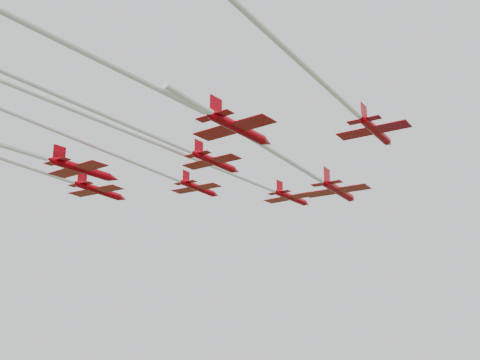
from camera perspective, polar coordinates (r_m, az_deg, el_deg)
The scene contains 8 objects.
jet_lead at distance 85.87m, azimuth -0.90°, elevation 0.67°, with size 11.81×62.39×2.54m.
jet_row2_left at distance 87.28m, azimuth -7.76°, elevation 0.77°, with size 8.19×45.42×2.43m.
jet_row2_right at distance 77.99m, azimuth 6.77°, elevation 0.56°, with size 9.47×46.07×2.82m.
jet_row3_left at distance 83.70m, azimuth -20.82°, elevation 1.67°, with size 9.03×63.39×2.70m.
jet_row3_mid at distance 63.15m, azimuth -13.12°, elevation 6.24°, with size 11.03×66.65×2.34m.
jet_row3_right at distance 61.59m, azimuth 9.29°, elevation 7.82°, with size 8.35×48.14×2.48m.
jet_row4_left at distance 73.75m, azimuth -20.01°, elevation 2.62°, with size 10.26×43.17×2.62m.
jet_row4_right at distance 53.02m, azimuth -8.89°, elevation 9.15°, with size 11.53×55.22×2.67m.
Camera 1 is at (33.15, -69.38, 27.64)m, focal length 45.00 mm.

